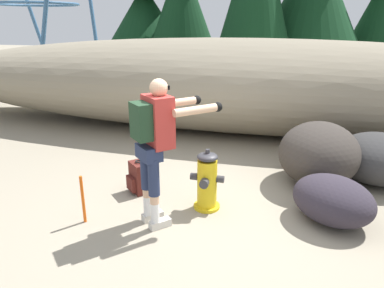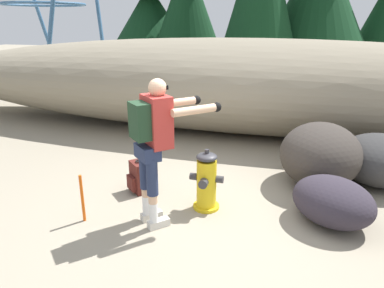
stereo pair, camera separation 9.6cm
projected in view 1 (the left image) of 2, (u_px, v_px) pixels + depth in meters
name	position (u px, v px, depth m)	size (l,w,h in m)	color
ground_plane	(202.00, 214.00, 4.55)	(56.00, 56.00, 0.04)	gray
dirt_embankment	(241.00, 85.00, 7.73)	(15.82, 3.20, 1.97)	gray
fire_hydrant	(207.00, 182.00, 4.53)	(0.43, 0.38, 0.80)	gold
utility_worker	(157.00, 136.00, 3.96)	(0.95, 0.97, 1.72)	beige
spare_backpack	(139.00, 178.00, 5.02)	(0.36, 0.36, 0.47)	#511E19
boulder_large	(378.00, 158.00, 5.30)	(1.22, 1.21, 0.74)	#333232
boulder_mid	(333.00, 200.00, 4.26)	(1.00, 0.81, 0.56)	#2E2932
boulder_small	(319.00, 154.00, 5.23)	(1.32, 1.15, 0.92)	#37322D
pine_tree_far_left	(144.00, 5.00, 12.28)	(2.77, 2.77, 4.88)	#47331E
survey_stake	(83.00, 199.00, 4.23)	(0.04, 0.04, 0.60)	#E55914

